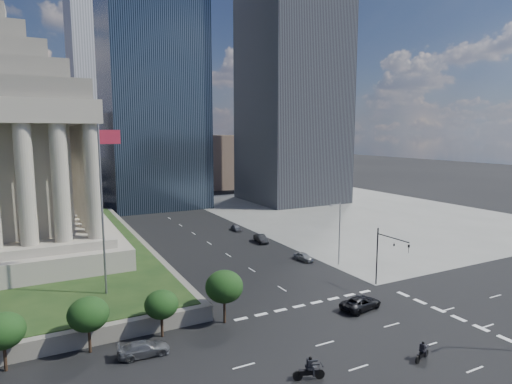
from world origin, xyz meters
TOP-DOWN VIEW (x-y plane):
  - ground at (0.00, 100.00)m, footprint 500.00×500.00m
  - sidewalk_ne at (46.00, 60.00)m, footprint 68.00×90.00m
  - flagpole at (-21.83, 24.00)m, footprint 2.52×0.24m
  - midrise_glass at (2.00, 95.00)m, footprint 26.00×26.00m
  - highrise_ne at (42.00, 85.00)m, footprint 26.00×28.00m
  - building_filler_ne at (32.00, 130.00)m, footprint 20.00×30.00m
  - building_filler_nw at (-30.00, 130.00)m, footprint 24.00×30.00m
  - traffic_signal_ne at (12.50, 13.70)m, footprint 0.30×5.74m
  - street_lamp_north at (13.33, 25.00)m, footprint 2.13×0.22m
  - pickup_truck at (4.89, 9.90)m, footprint 5.83×3.43m
  - suv_grey at (-20.57, 11.00)m, footprint 2.28×4.95m
  - parked_sedan_near at (9.76, 29.39)m, footprint 4.07×2.06m
  - parked_sedan_mid at (9.00, 42.92)m, footprint 2.25×4.76m
  - parked_sedan_far at (9.00, 54.25)m, footprint 1.72×3.77m
  - motorcycle_lead at (2.05, -1.71)m, footprint 2.53×1.32m
  - motorcycle_trail at (-9.03, 0.51)m, footprint 2.92×1.66m

SIDE VIEW (x-z plane):
  - ground at x=0.00m, z-range 0.00..0.00m
  - sidewalk_ne at x=46.00m, z-range 0.00..0.03m
  - parked_sedan_far at x=9.00m, z-range 0.00..1.25m
  - parked_sedan_near at x=9.76m, z-range 0.00..1.33m
  - suv_grey at x=-20.57m, z-range 0.00..1.40m
  - parked_sedan_mid at x=9.00m, z-range 0.00..1.51m
  - pickup_truck at x=4.89m, z-range 0.00..1.52m
  - motorcycle_lead at x=2.05m, z-range 0.00..1.82m
  - motorcycle_trail at x=-9.03m, z-range 0.00..2.11m
  - traffic_signal_ne at x=12.50m, z-range 1.25..9.25m
  - street_lamp_north at x=13.33m, z-range 0.66..10.66m
  - building_filler_ne at x=32.00m, z-range 0.00..20.00m
  - flagpole at x=-21.83m, z-range 3.11..23.11m
  - building_filler_nw at x=-30.00m, z-range 0.00..28.00m
  - midrise_glass at x=2.00m, z-range 0.00..60.00m
  - highrise_ne at x=42.00m, z-range 0.00..100.00m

